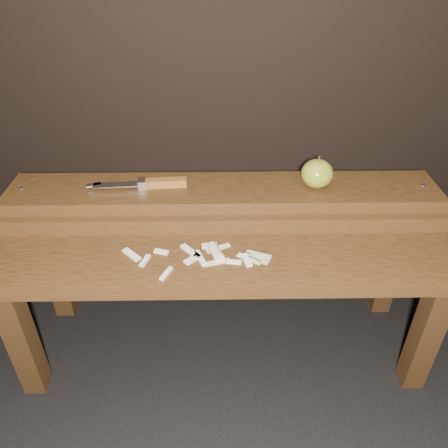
{
  "coord_description": "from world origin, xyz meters",
  "views": [
    {
      "loc": [
        -0.01,
        -0.89,
        1.1
      ],
      "look_at": [
        0.0,
        0.06,
        0.45
      ],
      "focal_mm": 35.0,
      "sensor_mm": 36.0,
      "label": 1
    }
  ],
  "objects_px": {
    "bench_front_tier": "(225,282)",
    "knife": "(153,183)",
    "bench_rear_tier": "(223,214)",
    "apple": "(317,174)"
  },
  "relations": [
    {
      "from": "bench_front_tier",
      "to": "knife",
      "type": "xyz_separation_m",
      "value": [
        -0.19,
        0.23,
        0.16
      ]
    },
    {
      "from": "bench_rear_tier",
      "to": "apple",
      "type": "xyz_separation_m",
      "value": [
        0.26,
        0.0,
        0.13
      ]
    },
    {
      "from": "bench_front_tier",
      "to": "apple",
      "type": "xyz_separation_m",
      "value": [
        0.26,
        0.23,
        0.19
      ]
    },
    {
      "from": "bench_rear_tier",
      "to": "knife",
      "type": "bearing_deg",
      "value": 177.79
    },
    {
      "from": "bench_front_tier",
      "to": "knife",
      "type": "relative_size",
      "value": 4.31
    },
    {
      "from": "bench_rear_tier",
      "to": "bench_front_tier",
      "type": "bearing_deg",
      "value": -90.0
    },
    {
      "from": "bench_front_tier",
      "to": "bench_rear_tier",
      "type": "distance_m",
      "value": 0.23
    },
    {
      "from": "bench_front_tier",
      "to": "apple",
      "type": "relative_size",
      "value": 13.13
    },
    {
      "from": "apple",
      "to": "bench_front_tier",
      "type": "bearing_deg",
      "value": -138.03
    },
    {
      "from": "knife",
      "to": "bench_rear_tier",
      "type": "bearing_deg",
      "value": -2.21
    }
  ]
}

